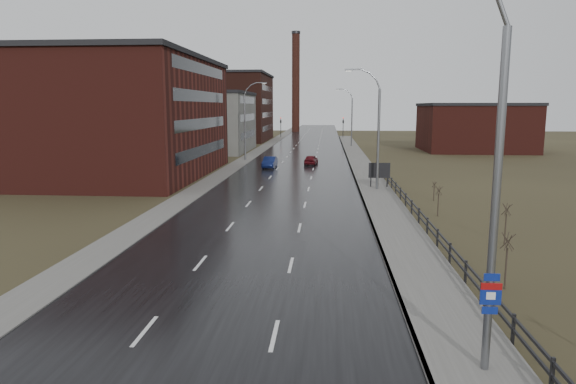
% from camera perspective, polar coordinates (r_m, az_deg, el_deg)
% --- Properties ---
extents(road, '(14.00, 300.00, 0.06)m').
position_cam_1_polar(road, '(73.14, 1.19, 3.31)').
color(road, black).
rests_on(road, ground).
extents(sidewalk_right, '(3.20, 180.00, 0.18)m').
position_cam_1_polar(sidewalk_right, '(48.45, 9.72, 0.08)').
color(sidewalk_right, '#595651').
rests_on(sidewalk_right, ground).
extents(curb_right, '(0.16, 180.00, 0.18)m').
position_cam_1_polar(curb_right, '(48.33, 7.93, 0.10)').
color(curb_right, slate).
rests_on(curb_right, ground).
extents(sidewalk_left, '(2.40, 260.00, 0.12)m').
position_cam_1_polar(sidewalk_left, '(74.04, -5.17, 3.37)').
color(sidewalk_left, '#595651').
rests_on(sidewalk_left, ground).
extents(warehouse_near, '(22.44, 28.56, 13.50)m').
position_cam_1_polar(warehouse_near, '(62.82, -19.29, 7.92)').
color(warehouse_near, '#471914').
rests_on(warehouse_near, ground).
extents(warehouse_mid, '(16.32, 20.40, 10.50)m').
position_cam_1_polar(warehouse_mid, '(93.28, -9.36, 7.74)').
color(warehouse_mid, slate).
rests_on(warehouse_mid, ground).
extents(warehouse_far, '(26.52, 24.48, 15.50)m').
position_cam_1_polar(warehouse_far, '(123.60, -8.36, 9.31)').
color(warehouse_far, '#331611').
rests_on(warehouse_far, ground).
extents(building_right, '(18.36, 16.32, 8.50)m').
position_cam_1_polar(building_right, '(98.25, 20.03, 6.79)').
color(building_right, '#471914').
rests_on(building_right, ground).
extents(smokestack, '(2.70, 2.70, 30.70)m').
position_cam_1_polar(smokestack, '(163.09, 0.87, 12.15)').
color(smokestack, '#331611').
rests_on(smokestack, ground).
extents(streetlight_main, '(3.91, 0.29, 12.11)m').
position_cam_1_polar(streetlight_main, '(15.36, 21.11, 2.03)').
color(streetlight_main, slate).
rests_on(streetlight_main, ground).
extents(streetlight_right_mid, '(3.36, 0.28, 11.35)m').
position_cam_1_polar(streetlight_right_mid, '(48.85, 9.69, 6.94)').
color(streetlight_right_mid, slate).
rests_on(streetlight_right_mid, ground).
extents(streetlight_left, '(3.36, 0.28, 11.35)m').
position_cam_1_polar(streetlight_left, '(75.55, -4.60, 7.89)').
color(streetlight_left, slate).
rests_on(streetlight_left, ground).
extents(streetlight_right_far, '(3.36, 0.28, 11.35)m').
position_cam_1_polar(streetlight_right_far, '(102.72, 6.95, 8.26)').
color(streetlight_right_far, slate).
rests_on(streetlight_right_far, ground).
extents(guardrail, '(0.10, 53.05, 1.10)m').
position_cam_1_polar(guardrail, '(32.35, 15.45, -3.68)').
color(guardrail, black).
rests_on(guardrail, ground).
extents(shrub_c, '(0.59, 0.63, 2.51)m').
position_cam_1_polar(shrub_c, '(24.33, 23.11, -6.91)').
color(shrub_c, '#382D23').
rests_on(shrub_c, ground).
extents(shrub_d, '(0.56, 0.59, 2.38)m').
position_cam_1_polar(shrub_d, '(32.24, 23.05, -3.14)').
color(shrub_d, '#382D23').
rests_on(shrub_d, ground).
extents(shrub_e, '(0.53, 0.56, 2.22)m').
position_cam_1_polar(shrub_e, '(38.66, 16.36, -0.90)').
color(shrub_e, '#382D23').
rests_on(shrub_e, ground).
extents(shrub_f, '(0.40, 0.42, 1.64)m').
position_cam_1_polar(shrub_f, '(44.97, 15.92, 0.13)').
color(shrub_f, '#382D23').
rests_on(shrub_f, ground).
extents(billboard, '(2.07, 0.17, 2.52)m').
position_cam_1_polar(billboard, '(50.47, 10.11, 2.29)').
color(billboard, black).
rests_on(billboard, ground).
extents(traffic_light_left, '(0.58, 2.73, 5.30)m').
position_cam_1_polar(traffic_light_left, '(133.19, -0.81, 8.06)').
color(traffic_light_left, black).
rests_on(traffic_light_left, ground).
extents(traffic_light_right, '(0.58, 2.73, 5.30)m').
position_cam_1_polar(traffic_light_right, '(132.70, 6.16, 8.00)').
color(traffic_light_right, black).
rests_on(traffic_light_right, ground).
extents(car_near, '(1.67, 4.41, 1.44)m').
position_cam_1_polar(car_near, '(66.43, -2.04, 3.28)').
color(car_near, '#0E1848').
rests_on(car_near, ground).
extents(car_far, '(2.00, 4.10, 1.35)m').
position_cam_1_polar(car_far, '(70.17, 2.58, 3.57)').
color(car_far, '#550E14').
rests_on(car_far, ground).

